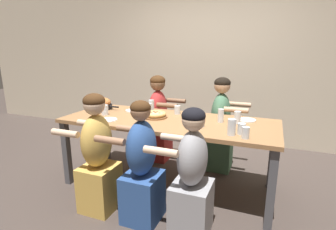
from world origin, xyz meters
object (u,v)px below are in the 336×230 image
(drinking_glass_a, at_px, (232,128))
(drinking_glass_e, at_px, (149,109))
(empty_plate_c, at_px, (108,120))
(drinking_glass_b, at_px, (151,106))
(drinking_glass_d, at_px, (221,116))
(pizza_board_main, at_px, (155,115))
(diner_near_midright, at_px, (192,178))
(empty_plate_a, at_px, (246,120))
(diner_near_center, at_px, (142,169))
(diner_far_midleft, at_px, (158,121))
(drinking_glass_f, at_px, (241,130))
(drinking_glass_i, at_px, (177,110))
(diner_far_midright, at_px, (220,128))
(skillet_bowl, at_px, (102,104))
(drinking_glass_h, at_px, (237,117))
(diner_near_midleft, at_px, (98,158))
(empty_plate_b, at_px, (133,110))
(cocktail_glass_blue, at_px, (201,122))
(drinking_glass_c, at_px, (105,111))
(drinking_glass_g, at_px, (246,133))

(drinking_glass_a, height_order, drinking_glass_e, drinking_glass_a)
(empty_plate_c, distance_m, drinking_glass_b, 0.60)
(drinking_glass_a, bearing_deg, drinking_glass_d, 113.21)
(pizza_board_main, bearing_deg, diner_near_midright, -47.12)
(drinking_glass_b, height_order, drinking_glass_d, drinking_glass_b)
(empty_plate_a, xyz_separation_m, diner_near_center, (-0.79, -0.95, -0.29))
(diner_near_center, bearing_deg, diner_far_midleft, 17.74)
(drinking_glass_f, height_order, drinking_glass_i, same)
(drinking_glass_f, bearing_deg, diner_far_midright, 111.03)
(pizza_board_main, xyz_separation_m, skillet_bowl, (-0.82, 0.15, 0.03))
(empty_plate_c, bearing_deg, drinking_glass_h, 16.59)
(diner_near_midleft, bearing_deg, diner_far_midright, -34.30)
(empty_plate_a, bearing_deg, diner_near_center, -129.85)
(empty_plate_b, distance_m, cocktail_glass_blue, 1.02)
(drinking_glass_d, relative_size, drinking_glass_i, 1.42)
(drinking_glass_c, bearing_deg, diner_far_midleft, 65.11)
(diner_near_midleft, distance_m, diner_far_midright, 1.62)
(drinking_glass_d, height_order, drinking_glass_i, drinking_glass_d)
(drinking_glass_d, bearing_deg, diner_far_midleft, 149.74)
(drinking_glass_e, xyz_separation_m, diner_near_midleft, (-0.15, -0.83, -0.32))
(drinking_glass_c, relative_size, drinking_glass_d, 0.82)
(diner_far_midright, bearing_deg, diner_far_midleft, -90.00)
(drinking_glass_h, bearing_deg, empty_plate_a, 63.68)
(pizza_board_main, height_order, drinking_glass_b, drinking_glass_b)
(empty_plate_c, xyz_separation_m, diner_near_midleft, (0.14, -0.40, -0.26))
(skillet_bowl, relative_size, empty_plate_a, 1.90)
(drinking_glass_a, bearing_deg, drinking_glass_b, 152.37)
(drinking_glass_c, distance_m, drinking_glass_g, 1.64)
(diner_far_midright, xyz_separation_m, diner_near_center, (-0.45, -1.34, -0.05))
(empty_plate_b, distance_m, diner_near_midright, 1.39)
(empty_plate_a, relative_size, diner_near_center, 0.18)
(empty_plate_b, distance_m, diner_far_midright, 1.13)
(empty_plate_c, height_order, diner_near_midleft, diner_near_midleft)
(diner_far_midleft, bearing_deg, skillet_bowl, -48.67)
(drinking_glass_b, xyz_separation_m, diner_far_midleft, (-0.10, 0.42, -0.31))
(pizza_board_main, relative_size, empty_plate_c, 1.41)
(drinking_glass_d, distance_m, drinking_glass_h, 0.17)
(diner_far_midleft, bearing_deg, drinking_glass_c, -24.89)
(drinking_glass_i, xyz_separation_m, diner_near_center, (0.00, -0.94, -0.33))
(drinking_glass_f, bearing_deg, drinking_glass_b, 156.66)
(drinking_glass_c, height_order, drinking_glass_f, drinking_glass_c)
(empty_plate_b, bearing_deg, drinking_glass_c, -125.25)
(drinking_glass_a, distance_m, diner_near_center, 0.88)
(cocktail_glass_blue, bearing_deg, drinking_glass_f, -13.58)
(empty_plate_c, xyz_separation_m, diner_near_midright, (1.07, -0.40, -0.30))
(empty_plate_c, height_order, drinking_glass_d, drinking_glass_d)
(drinking_glass_c, xyz_separation_m, diner_far_midleft, (0.35, 0.75, -0.28))
(skillet_bowl, xyz_separation_m, empty_plate_c, (0.39, -0.44, -0.06))
(drinking_glass_b, height_order, drinking_glass_g, drinking_glass_b)
(diner_far_midright, bearing_deg, drinking_glass_b, -61.81)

